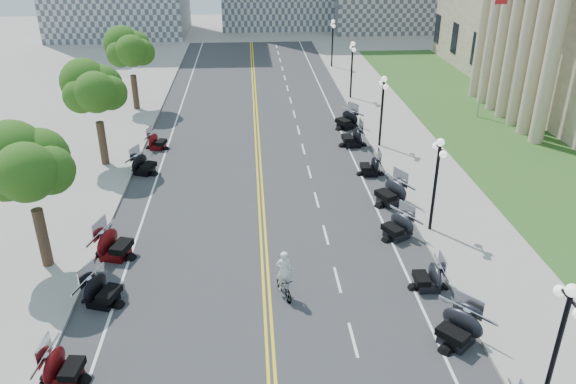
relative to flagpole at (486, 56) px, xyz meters
name	(u,v)px	position (x,y,z in m)	size (l,w,h in m)	color
ground	(266,283)	(-18.00, -22.00, -5.00)	(160.00, 160.00, 0.00)	gray
road	(260,187)	(-18.00, -12.00, -5.00)	(16.00, 90.00, 0.01)	#333335
centerline_yellow_a	(258,187)	(-18.12, -12.00, -4.99)	(0.12, 90.00, 0.00)	yellow
centerline_yellow_b	(262,187)	(-17.88, -12.00, -4.99)	(0.12, 90.00, 0.00)	yellow
edge_line_north	(365,183)	(-11.60, -12.00, -4.99)	(0.12, 90.00, 0.00)	white
edge_line_south	(153,190)	(-24.40, -12.00, -4.99)	(0.12, 90.00, 0.00)	white
lane_dash_5	(353,340)	(-14.80, -26.00, -4.99)	(0.12, 2.00, 0.00)	white
lane_dash_6	(337,280)	(-14.80, -22.00, -4.99)	(0.12, 2.00, 0.00)	white
lane_dash_7	(326,235)	(-14.80, -18.00, -4.99)	(0.12, 2.00, 0.00)	white
lane_dash_8	(317,200)	(-14.80, -14.00, -4.99)	(0.12, 2.00, 0.00)	white
lane_dash_9	(309,172)	(-14.80, -10.00, -4.99)	(0.12, 2.00, 0.00)	white
lane_dash_10	(303,149)	(-14.80, -6.00, -4.99)	(0.12, 2.00, 0.00)	white
lane_dash_11	(298,130)	(-14.80, -2.00, -4.99)	(0.12, 2.00, 0.00)	white
lane_dash_12	(294,114)	(-14.80, 2.00, -4.99)	(0.12, 2.00, 0.00)	white
lane_dash_13	(291,100)	(-14.80, 6.00, -4.99)	(0.12, 2.00, 0.00)	white
lane_dash_14	(287,88)	(-14.80, 10.00, -4.99)	(0.12, 2.00, 0.00)	white
lane_dash_15	(285,78)	(-14.80, 14.00, -4.99)	(0.12, 2.00, 0.00)	white
lane_dash_16	(282,68)	(-14.80, 18.00, -4.99)	(0.12, 2.00, 0.00)	white
lane_dash_17	(280,60)	(-14.80, 22.00, -4.99)	(0.12, 2.00, 0.00)	white
lane_dash_18	(278,53)	(-14.80, 26.00, -4.99)	(0.12, 2.00, 0.00)	white
lane_dash_19	(277,46)	(-14.80, 30.00, -4.99)	(0.12, 2.00, 0.00)	white
sidewalk_north	(431,181)	(-7.50, -12.00, -4.92)	(5.00, 90.00, 0.15)	#9E9991
sidewalk_south	(83,191)	(-28.50, -12.00, -4.92)	(5.00, 90.00, 0.15)	#9E9991
lawn	(490,134)	(-0.50, -4.00, -4.95)	(9.00, 60.00, 0.10)	#356023
street_lamp_1	(556,353)	(-9.40, -30.00, -2.40)	(0.50, 1.20, 4.90)	black
street_lamp_2	(435,186)	(-9.40, -18.00, -2.40)	(0.50, 1.20, 4.90)	black
street_lamp_3	(382,112)	(-9.40, -6.00, -2.40)	(0.50, 1.20, 4.90)	black
street_lamp_4	(352,70)	(-9.40, 6.00, -2.40)	(0.50, 1.20, 4.90)	black
street_lamp_5	(332,44)	(-9.40, 18.00, -2.40)	(0.50, 1.20, 4.90)	black
flagpole	(486,56)	(0.00, 0.00, 0.00)	(1.10, 0.20, 10.00)	silver
tree_2	(29,173)	(-28.00, -20.00, -0.25)	(4.80, 4.80, 9.20)	#235619
tree_3	(95,95)	(-28.00, -8.00, -0.25)	(4.80, 4.80, 9.20)	#235619
tree_4	(131,54)	(-28.00, 4.00, -0.25)	(4.80, 4.80, 9.20)	#235619
motorcycle_n_4	(458,327)	(-10.94, -26.43, -4.25)	(2.13, 2.13, 1.49)	black
motorcycle_n_5	(429,276)	(-10.99, -22.90, -4.34)	(1.88, 1.88, 1.31)	black
motorcycle_n_6	(398,225)	(-11.25, -18.49, -4.29)	(2.02, 2.02, 1.41)	black
motorcycle_n_7	(391,191)	(-10.71, -14.77, -4.22)	(2.23, 2.23, 1.56)	black
motorcycle_n_8	(370,165)	(-11.03, -10.69, -4.34)	(1.88, 1.88, 1.31)	black
motorcycle_n_9	(352,136)	(-11.29, -5.64, -4.24)	(2.16, 2.16, 1.51)	black
motorcycle_n_10	(347,119)	(-11.06, -1.81, -4.23)	(2.19, 2.19, 1.54)	black
motorcycle_s_4	(63,365)	(-25.18, -27.37, -4.32)	(1.95, 1.95, 1.37)	#590A0C
motorcycle_s_5	(102,289)	(-24.84, -23.00, -4.28)	(2.05, 2.05, 1.43)	black
motorcycle_s_6	(114,243)	(-25.07, -19.36, -4.22)	(2.23, 2.23, 1.56)	#590A0C
motorcycle_s_8	(144,163)	(-25.26, -9.51, -4.30)	(2.01, 2.01, 1.41)	black
motorcycle_s_9	(157,140)	(-25.03, -5.20, -4.38)	(1.78, 1.78, 1.25)	#590A0C
bicycle	(284,287)	(-17.26, -23.04, -4.50)	(0.47, 1.65, 0.99)	#A51414
cyclist_rider	(284,258)	(-17.26, -23.04, -3.07)	(0.69, 0.45, 1.88)	silver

